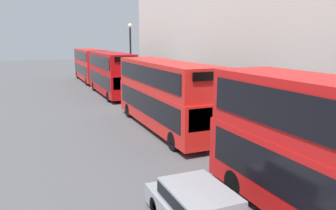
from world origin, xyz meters
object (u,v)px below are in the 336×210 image
Objects in this scene: bus_second_in_queue at (164,92)px; car_hatchback at (200,210)px; bus_third_in_queue at (111,72)px; pedestrian at (111,75)px; bus_trailing at (90,64)px.

bus_second_in_queue is 11.64m from car_hatchback.
pedestrian is at bearing 77.05° from bus_third_in_queue.
car_hatchback is at bearing -95.19° from bus_trailing.
bus_second_in_queue is at bearing 72.83° from car_hatchback.
pedestrian is (5.88, 35.85, 0.13)m from car_hatchback.
car_hatchback is 36.33m from pedestrian.
bus_third_in_queue reaches higher than pedestrian.
bus_trailing is at bearing 84.81° from car_hatchback.
bus_third_in_queue is at bearing -90.00° from bus_trailing.
bus_second_in_queue is 0.99× the size of bus_trailing.
bus_trailing is 6.15× the size of pedestrian.
bus_second_in_queue is 25.01m from pedestrian.
bus_third_in_queue is 2.37× the size of car_hatchback.
bus_third_in_queue is 5.67× the size of pedestrian.
bus_second_in_queue is at bearing -90.00° from bus_trailing.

